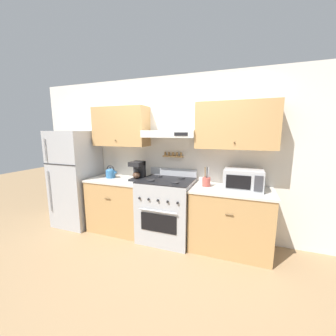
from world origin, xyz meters
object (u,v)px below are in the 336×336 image
(refrigerator, at_px, (76,178))
(coffee_maker, at_px, (138,170))
(stove_range, at_px, (167,209))
(utensil_crock, at_px, (206,181))
(microwave, at_px, (243,179))
(tea_kettle, at_px, (111,173))

(refrigerator, bearing_deg, coffee_maker, 4.73)
(stove_range, bearing_deg, refrigerator, -179.39)
(stove_range, distance_m, coffee_maker, 0.79)
(stove_range, distance_m, utensil_crock, 0.77)
(microwave, bearing_deg, tea_kettle, -179.52)
(coffee_maker, distance_m, microwave, 1.63)
(refrigerator, relative_size, utensil_crock, 5.94)
(utensil_crock, bearing_deg, coffee_maker, 178.36)
(tea_kettle, xyz_separation_m, microwave, (2.15, 0.02, 0.05))
(stove_range, distance_m, refrigerator, 1.78)
(refrigerator, relative_size, tea_kettle, 7.78)
(refrigerator, height_order, utensil_crock, refrigerator)
(coffee_maker, relative_size, microwave, 0.60)
(microwave, height_order, utensil_crock, utensil_crock)
(refrigerator, bearing_deg, stove_range, 0.61)
(refrigerator, height_order, tea_kettle, refrigerator)
(tea_kettle, bearing_deg, stove_range, -2.69)
(microwave, distance_m, utensil_crock, 0.50)
(tea_kettle, distance_m, microwave, 2.15)
(stove_range, height_order, utensil_crock, utensil_crock)
(utensil_crock, bearing_deg, stove_range, -175.30)
(microwave, bearing_deg, coffee_maker, 179.48)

